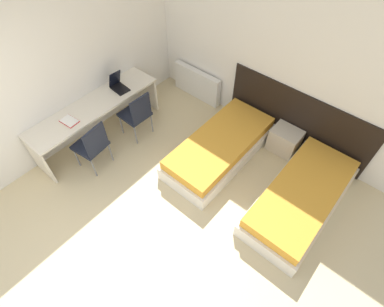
{
  "coord_description": "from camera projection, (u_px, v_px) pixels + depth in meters",
  "views": [
    {
      "loc": [
        1.84,
        -0.09,
        3.96
      ],
      "look_at": [
        0.0,
        2.06,
        0.55
      ],
      "focal_mm": 28.0,
      "sensor_mm": 36.0,
      "label": 1
    }
  ],
  "objects": [
    {
      "name": "chair_near_laptop",
      "position": [
        137.0,
        113.0,
        5.05
      ],
      "size": [
        0.45,
        0.45,
        0.91
      ],
      "rotation": [
        0.0,
        0.0,
        -0.02
      ],
      "color": "black",
      "rests_on": "ground_plane"
    },
    {
      "name": "ground_plane",
      "position": [
        88.0,
        274.0,
        3.86
      ],
      "size": [
        20.0,
        20.0,
        0.0
      ],
      "primitive_type": "plane",
      "color": "beige"
    },
    {
      "name": "wall_left",
      "position": [
        80.0,
        59.0,
        4.6
      ],
      "size": [
        0.05,
        4.74,
        2.7
      ],
      "color": "white",
      "rests_on": "ground_plane"
    },
    {
      "name": "bed_near_door",
      "position": [
        301.0,
        197.0,
        4.35
      ],
      "size": [
        0.92,
        2.04,
        0.42
      ],
      "color": "silver",
      "rests_on": "ground_plane"
    },
    {
      "name": "laptop",
      "position": [
        118.0,
        85.0,
        5.08
      ],
      "size": [
        0.34,
        0.24,
        0.32
      ],
      "rotation": [
        0.0,
        0.0,
        -0.08
      ],
      "color": "black",
      "rests_on": "desk"
    },
    {
      "name": "nightstand",
      "position": [
        285.0,
        140.0,
        5.05
      ],
      "size": [
        0.48,
        0.38,
        0.44
      ],
      "color": "beige",
      "rests_on": "ground_plane"
    },
    {
      "name": "desk",
      "position": [
        95.0,
        111.0,
        4.96
      ],
      "size": [
        0.59,
        2.31,
        0.73
      ],
      "color": "beige",
      "rests_on": "ground_plane"
    },
    {
      "name": "bed_near_window",
      "position": [
        220.0,
        148.0,
        4.96
      ],
      "size": [
        0.92,
        2.04,
        0.42
      ],
      "color": "silver",
      "rests_on": "ground_plane"
    },
    {
      "name": "radiator",
      "position": [
        197.0,
        84.0,
        5.91
      ],
      "size": [
        1.07,
        0.12,
        0.59
      ],
      "color": "silver",
      "rests_on": "ground_plane"
    },
    {
      "name": "open_notebook",
      "position": [
        69.0,
        121.0,
        4.6
      ],
      "size": [
        0.29,
        0.21,
        0.02
      ],
      "rotation": [
        0.0,
        0.0,
        0.1
      ],
      "color": "#B21E1E",
      "rests_on": "desk"
    },
    {
      "name": "wall_back",
      "position": [
        263.0,
        56.0,
        4.64
      ],
      "size": [
        5.17,
        0.05,
        2.7
      ],
      "color": "white",
      "rests_on": "ground_plane"
    },
    {
      "name": "headboard_panel",
      "position": [
        296.0,
        120.0,
        4.91
      ],
      "size": [
        2.49,
        0.03,
        1.06
      ],
      "color": "black",
      "rests_on": "ground_plane"
    },
    {
      "name": "chair_near_notebook",
      "position": [
        92.0,
        144.0,
        4.6
      ],
      "size": [
        0.49,
        0.49,
        0.91
      ],
      "rotation": [
        0.0,
        0.0,
        0.13
      ],
      "color": "black",
      "rests_on": "ground_plane"
    }
  ]
}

